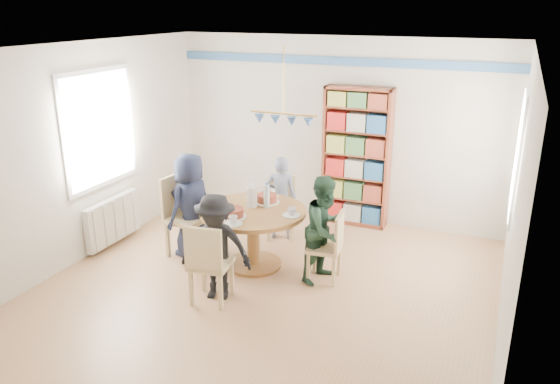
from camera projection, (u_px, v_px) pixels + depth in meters
The scene contains 14 objects.
ground at pixel (266, 288), 6.32m from camera, with size 5.00×5.00×0.00m, color tan.
room_shell at pixel (276, 131), 6.63m from camera, with size 5.00×5.00×5.00m.
radiator at pixel (113, 220), 7.37m from camera, with size 0.12×1.00×0.60m.
dining_table at pixel (253, 224), 6.69m from camera, with size 1.30×1.30×0.75m.
chair_left at pixel (182, 212), 7.02m from camera, with size 0.52×0.52×1.06m.
chair_right at pixel (330, 244), 6.36m from camera, with size 0.41×0.41×0.85m.
chair_far at pixel (281, 204), 7.61m from camera, with size 0.47×0.47×0.86m.
chair_near at pixel (208, 261), 5.82m from camera, with size 0.47×0.47×0.95m.
person_left at pixel (191, 205), 6.96m from camera, with size 0.67×0.43×1.37m, color #171D33.
person_right at pixel (326, 229), 6.33m from camera, with size 0.62×0.49×1.28m, color #193323.
person_far at pixel (281, 198), 7.49m from camera, with size 0.43×0.28×1.18m, color gray.
person_near at pixel (216, 247), 5.94m from camera, with size 0.79×0.45×1.22m, color black.
bookshelf at pixel (356, 158), 7.89m from camera, with size 0.97×0.29×2.03m.
tableware at pixel (252, 203), 6.64m from camera, with size 1.23×1.23×0.32m.
Camera 1 is at (2.36, -5.09, 3.12)m, focal length 35.00 mm.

